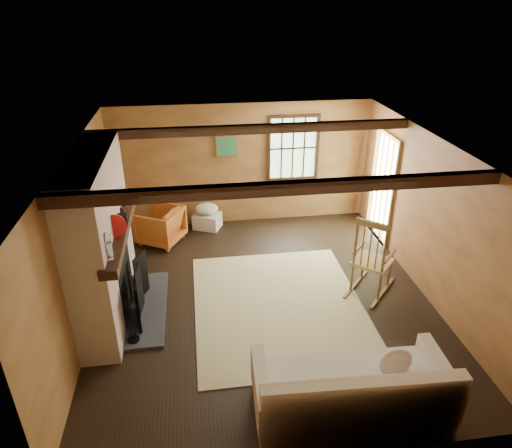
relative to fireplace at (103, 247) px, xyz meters
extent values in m
plane|color=black|center=(2.23, 0.00, -1.10)|extent=(5.50, 5.50, 0.00)
cube|color=#B0703E|center=(2.23, 2.75, 0.10)|extent=(5.00, 0.02, 2.40)
cube|color=#B0703E|center=(2.23, -2.75, 0.10)|extent=(5.00, 0.02, 2.40)
cube|color=#B0703E|center=(-0.27, 0.00, 0.10)|extent=(0.02, 5.50, 2.40)
cube|color=#B0703E|center=(4.73, 0.00, 0.10)|extent=(0.02, 5.50, 2.40)
cube|color=white|center=(2.23, 0.00, 1.30)|extent=(5.00, 5.50, 0.02)
cube|color=#331B11|center=(2.23, -1.20, 1.23)|extent=(5.00, 0.12, 0.14)
cube|color=#331B11|center=(2.23, 1.20, 1.23)|extent=(5.00, 0.12, 0.14)
cube|color=#331B11|center=(3.23, 2.72, 0.40)|extent=(1.02, 0.06, 1.32)
cube|color=#B6E3AE|center=(3.23, 2.75, 0.40)|extent=(0.90, 0.01, 1.20)
cube|color=#331B11|center=(3.23, 2.73, 0.40)|extent=(0.90, 0.03, 0.02)
cube|color=olive|center=(4.70, 1.70, -0.10)|extent=(0.06, 1.00, 2.06)
cube|color=#B6E3AE|center=(4.72, 1.70, -0.10)|extent=(0.01, 0.80, 1.85)
cube|color=olive|center=(1.93, 2.72, 0.50)|extent=(0.42, 0.03, 0.42)
cube|color=#226753|center=(1.93, 2.71, 0.50)|extent=(0.36, 0.01, 0.36)
cube|color=#98433A|center=(-0.02, 0.00, 0.10)|extent=(0.50, 2.20, 2.40)
cube|color=black|center=(0.05, 0.00, -0.65)|extent=(0.38, 1.00, 0.85)
cube|color=#333338|center=(0.48, 0.00, -1.08)|extent=(0.55, 1.80, 0.05)
cube|color=#331B11|center=(0.26, 0.00, 0.25)|extent=(0.22, 2.30, 0.12)
cube|color=black|center=(0.41, -0.43, -0.69)|extent=(0.10, 0.35, 0.72)
cube|color=black|center=(0.41, -0.06, -0.69)|extent=(0.05, 0.36, 0.72)
cube|color=black|center=(0.41, 0.31, -0.69)|extent=(0.16, 0.34, 0.72)
cylinder|color=black|center=(0.35, -0.73, -1.04)|extent=(0.16, 0.16, 0.02)
cylinder|color=black|center=(0.32, -0.76, -0.72)|extent=(0.01, 0.01, 0.66)
cylinder|color=black|center=(0.35, -0.73, -0.72)|extent=(0.01, 0.01, 0.66)
cylinder|color=black|center=(0.38, -0.70, -0.72)|extent=(0.01, 0.01, 0.66)
cylinder|color=silver|center=(0.25, -0.85, 0.42)|extent=(0.10, 0.10, 0.22)
sphere|color=silver|center=(0.25, -0.85, 0.59)|extent=(0.12, 0.12, 0.12)
cylinder|color=#B61514|center=(0.25, -0.33, 0.47)|extent=(0.32, 0.12, 0.32)
cube|color=black|center=(0.25, 0.09, 0.36)|extent=(0.22, 0.15, 0.12)
cylinder|color=#331B11|center=(0.25, 0.39, 0.35)|extent=(0.07, 0.07, 0.09)
cylinder|color=#331B11|center=(0.25, 0.58, 0.35)|extent=(0.07, 0.07, 0.08)
cube|color=tan|center=(2.43, -0.20, -1.10)|extent=(2.50, 3.00, 0.01)
cube|color=tan|center=(3.93, 0.03, -0.60)|extent=(0.74, 0.73, 0.06)
cube|color=olive|center=(3.78, -0.14, 0.14)|extent=(0.42, 0.38, 0.09)
cylinder|color=olive|center=(4.24, 0.04, -0.85)|extent=(0.04, 0.04, 0.49)
cylinder|color=olive|center=(3.91, 0.34, -0.85)|extent=(0.04, 0.04, 0.49)
cylinder|color=olive|center=(3.95, -0.29, -0.85)|extent=(0.04, 0.04, 0.49)
cylinder|color=olive|center=(3.62, 0.01, -0.85)|extent=(0.04, 0.04, 0.49)
cylinder|color=olive|center=(3.95, -0.29, -0.22)|extent=(0.04, 0.04, 0.83)
cylinder|color=olive|center=(3.62, 0.01, -0.22)|extent=(0.04, 0.04, 0.83)
cylinder|color=olive|center=(3.86, -0.21, -0.24)|extent=(0.02, 0.02, 0.69)
cylinder|color=olive|center=(3.78, -0.14, -0.24)|extent=(0.02, 0.02, 0.69)
cylinder|color=olive|center=(3.70, -0.06, -0.24)|extent=(0.02, 0.02, 0.69)
cube|color=olive|center=(4.11, -0.14, -0.42)|extent=(0.34, 0.38, 0.03)
cube|color=olive|center=(3.75, 0.19, -0.42)|extent=(0.34, 0.38, 0.03)
cube|color=olive|center=(4.09, -0.12, -1.09)|extent=(0.66, 0.73, 0.03)
cube|color=olive|center=(3.77, 0.18, -1.09)|extent=(0.66, 0.73, 0.03)
cube|color=white|center=(2.84, -2.21, -0.87)|extent=(2.11, 1.03, 0.46)
cube|color=white|center=(2.82, -2.60, -0.53)|extent=(2.08, 0.25, 0.57)
cube|color=white|center=(1.86, -2.16, -0.67)|extent=(0.19, 0.94, 0.41)
cube|color=white|center=(3.82, -2.25, -0.67)|extent=(0.19, 0.94, 0.41)
ellipsoid|color=white|center=(3.36, -2.13, -0.53)|extent=(0.38, 0.15, 0.37)
cylinder|color=brown|center=(0.10, 2.44, -1.04)|extent=(0.39, 0.12, 0.12)
cylinder|color=brown|center=(0.23, 2.44, -1.04)|extent=(0.39, 0.12, 0.12)
cylinder|color=brown|center=(0.36, 2.44, -1.04)|extent=(0.39, 0.12, 0.12)
cylinder|color=brown|center=(0.10, 2.44, -0.93)|extent=(0.39, 0.12, 0.12)
cylinder|color=brown|center=(0.23, 2.44, -0.93)|extent=(0.39, 0.12, 0.12)
cylinder|color=brown|center=(0.36, 2.44, -0.93)|extent=(0.39, 0.12, 0.12)
cube|color=white|center=(1.49, 2.52, -0.95)|extent=(0.61, 0.55, 0.30)
ellipsoid|color=white|center=(1.49, 2.52, -0.69)|extent=(0.47, 0.39, 0.22)
imported|color=#BF6026|center=(0.60, 2.06, -0.76)|extent=(1.01, 1.00, 0.68)
camera|label=1|loc=(1.31, -5.65, 3.11)|focal=32.00mm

